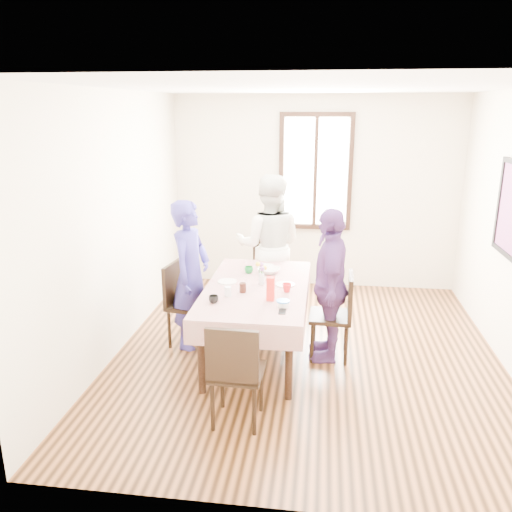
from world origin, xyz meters
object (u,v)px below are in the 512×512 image
chair_right (330,316)px  person_left (190,275)px  chair_near (237,371)px  person_far (269,246)px  chair_far (269,277)px  person_right (330,285)px  dining_table (257,321)px  chair_left (189,305)px

chair_right → person_left: (-1.50, 0.11, 0.35)m
chair_near → person_far: 2.42m
chair_far → chair_near: bearing=84.1°
chair_right → chair_near: same height
person_far → person_right: size_ratio=1.11×
dining_table → person_right: 0.85m
chair_near → chair_left: bearing=121.1°
person_left → chair_near: bearing=-140.2°
chair_right → person_right: person_right is taller
chair_left → dining_table: bearing=87.3°
person_left → person_far: size_ratio=0.91×
chair_right → person_right: size_ratio=0.57×
person_left → dining_table: bearing=-91.1°
chair_right → chair_far: size_ratio=1.00×
dining_table → chair_left: size_ratio=1.92×
chair_near → person_left: size_ratio=0.57×
chair_far → person_right: 1.41m
dining_table → chair_left: (-0.76, 0.16, 0.08)m
dining_table → person_left: (-0.74, 0.16, 0.43)m
chair_far → person_right: (0.74, -1.15, 0.34)m
chair_far → person_far: bearing=84.1°
dining_table → chair_far: 1.21m
chair_far → person_right: size_ratio=0.57×
dining_table → chair_near: size_ratio=1.92×
chair_left → person_far: 1.34m
dining_table → chair_far: (0.00, 1.20, 0.08)m
person_left → person_far: person_far is taller
chair_near → person_left: 1.59m
dining_table → person_far: 1.28m
person_right → chair_far: bearing=-147.5°
chair_left → person_left: (0.02, 0.00, 0.35)m
chair_left → person_left: 0.35m
person_far → person_right: (0.74, -1.13, -0.09)m
chair_far → chair_right: bearing=117.5°
chair_far → person_far: size_ratio=0.52×
dining_table → chair_near: chair_near is taller
chair_left → person_right: 1.54m
chair_left → chair_right: (1.52, -0.11, 0.00)m
dining_table → person_right: person_right is taller
chair_left → person_far: (0.76, 1.02, 0.42)m
dining_table → chair_far: size_ratio=1.92×
person_far → chair_near: bearing=89.5°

